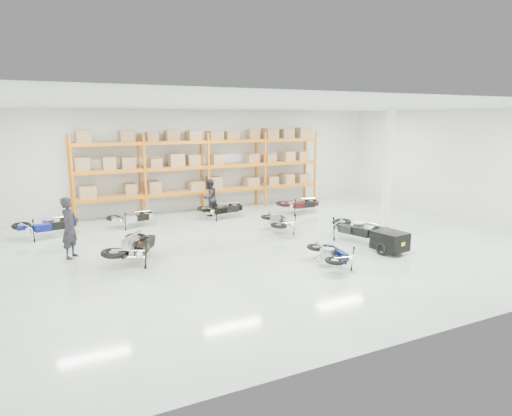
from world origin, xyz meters
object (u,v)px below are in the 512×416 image
moto_silver_left (279,219)px  moto_black_far_left (134,242)px  moto_touring_right (357,224)px  moto_back_c (222,206)px  moto_blue_centre (331,250)px  moto_back_d (300,201)px  moto_back_a (47,221)px  trailer (390,241)px  person_back (210,198)px  moto_back_b (132,215)px  person_left (70,228)px

moto_silver_left → moto_black_far_left: (-5.49, -1.22, 0.10)m
moto_silver_left → moto_touring_right: moto_touring_right is taller
moto_silver_left → moto_touring_right: bearing=140.5°
moto_silver_left → moto_back_c: size_ratio=0.97×
moto_blue_centre → moto_back_d: (3.21, 6.78, 0.05)m
moto_black_far_left → moto_back_a: 4.74m
moto_black_far_left → moto_back_c: bearing=-102.9°
moto_silver_left → moto_back_d: (2.55, 2.62, 0.02)m
trailer → moto_back_c: 7.54m
moto_blue_centre → moto_black_far_left: moto_black_far_left is taller
trailer → moto_blue_centre: bearing=178.3°
moto_touring_right → moto_silver_left: bearing=113.0°
moto_black_far_left → moto_back_d: (8.04, 3.84, -0.08)m
trailer → moto_back_d: size_ratio=0.95×
moto_touring_right → person_back: person_back is taller
moto_black_far_left → moto_back_d: moto_black_far_left is taller
moto_silver_left → moto_back_a: moto_back_a is taller
moto_black_far_left → moto_back_c: moto_black_far_left is taller
moto_silver_left → moto_touring_right: (1.73, -2.28, 0.08)m
moto_back_b → moto_silver_left: bearing=-135.6°
moto_back_b → person_back: bearing=-90.5°
moto_touring_right → moto_back_a: size_ratio=1.03×
moto_silver_left → moto_back_d: 3.66m
trailer → person_left: size_ratio=0.90×
moto_silver_left → person_left: size_ratio=0.91×
moto_touring_right → moto_blue_centre: bearing=-156.3°
moto_silver_left → trailer: bearing=127.3°
trailer → person_left: 9.67m
moto_black_far_left → moto_back_b: moto_black_far_left is taller
moto_touring_right → moto_back_a: moto_touring_right is taller
moto_blue_centre → moto_back_b: (-3.94, 7.44, 0.00)m
trailer → person_back: size_ratio=1.05×
moto_black_far_left → moto_back_a: size_ratio=1.07×
moto_blue_centre → moto_silver_left: moto_silver_left is taller
moto_back_b → person_left: bearing=132.4°
moto_blue_centre → trailer: (2.40, 0.28, -0.09)m
moto_black_far_left → moto_back_c: size_ratio=1.17×
moto_blue_centre → moto_back_c: (-0.25, 7.34, 0.04)m
moto_blue_centre → person_left: (-6.41, 4.24, 0.44)m
moto_back_a → moto_back_d: size_ratio=1.08×
moto_blue_centre → person_left: bearing=-21.5°
moto_back_a → moto_back_b: bearing=-93.1°
moto_back_c → person_back: 0.78m
moto_black_far_left → person_left: 2.07m
trailer → person_back: bearing=102.4°
moto_blue_centre → moto_silver_left: (0.67, 4.16, 0.03)m
moto_back_c → trailer: bearing=-162.4°
moto_back_a → trailer: bearing=-134.5°
trailer → moto_back_a: (-9.33, 6.91, 0.18)m
moto_silver_left → moto_back_b: size_ratio=1.06×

